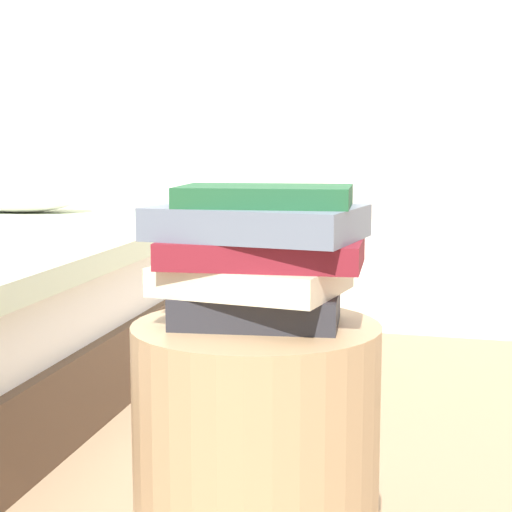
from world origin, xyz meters
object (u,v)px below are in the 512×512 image
(book_maroon, at_px, (263,252))
(book_charcoal, at_px, (259,308))
(side_table, at_px, (256,470))
(book_cream, at_px, (252,278))
(book_slate, at_px, (257,222))
(book_forest, at_px, (265,196))

(book_maroon, bearing_deg, book_charcoal, 156.47)
(side_table, bearing_deg, book_cream, 132.12)
(side_table, bearing_deg, book_charcoal, 64.98)
(book_charcoal, distance_m, book_slate, 0.13)
(book_maroon, distance_m, book_forest, 0.08)
(side_table, bearing_deg, book_maroon, 14.47)
(side_table, xyz_separation_m, book_slate, (0.00, 0.01, 0.38))
(book_cream, distance_m, book_forest, 0.13)
(book_slate, xyz_separation_m, book_forest, (0.01, 0.00, 0.04))
(book_forest, bearing_deg, book_maroon, -103.65)
(book_cream, xyz_separation_m, book_forest, (0.02, -0.00, 0.12))
(book_charcoal, xyz_separation_m, book_cream, (-0.01, 0.00, 0.05))
(book_charcoal, bearing_deg, book_maroon, -25.42)
(book_slate, bearing_deg, side_table, -86.19)
(book_charcoal, height_order, book_forest, book_forest)
(side_table, xyz_separation_m, book_charcoal, (0.00, 0.01, 0.25))
(book_charcoal, bearing_deg, book_cream, 149.98)
(side_table, height_order, book_forest, book_forest)
(book_charcoal, bearing_deg, side_table, -122.79)
(book_charcoal, relative_size, book_maroon, 0.84)
(book_charcoal, distance_m, book_cream, 0.05)
(book_cream, relative_size, book_forest, 1.02)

